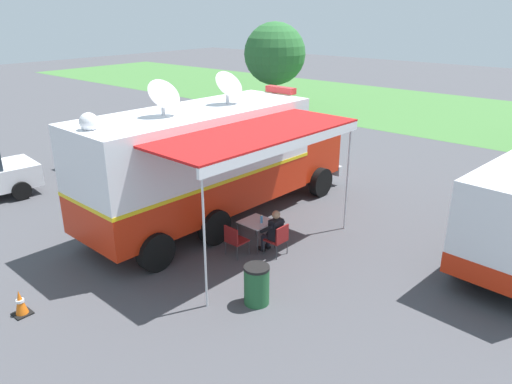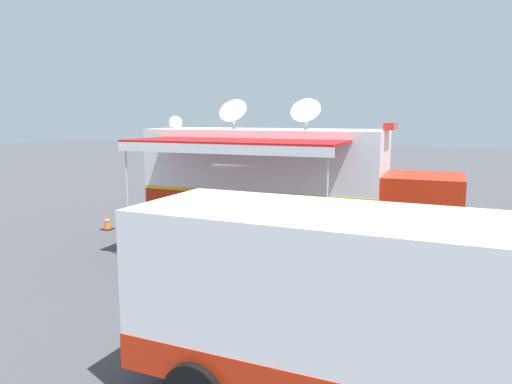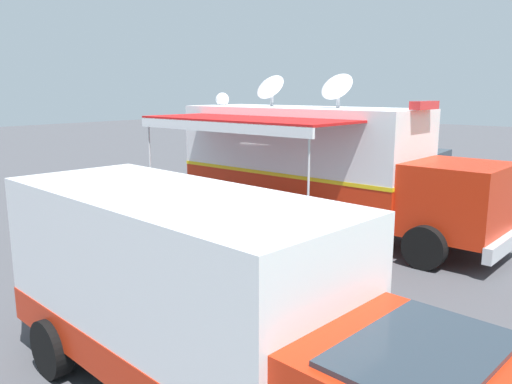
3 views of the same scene
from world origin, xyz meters
The scene contains 13 objects.
ground_plane centered at (0.00, 0.00, 0.00)m, with size 100.00×100.00×0.00m, color #47474C.
lot_stripe centered at (-2.72, 1.32, 0.00)m, with size 0.12×4.80×0.01m, color silver.
command_truck centered at (0.06, 0.75, 1.95)m, with size 5.05×9.57×4.53m.
folding_table centered at (2.20, 0.07, 0.67)m, with size 0.83×0.83×0.73m.
water_bottle centered at (2.35, 0.08, 0.83)m, with size 0.07×0.07×0.22m.
folding_chair_at_table centered at (3.00, 0.02, 0.51)m, with size 0.50×0.50×0.87m.
folding_chair_beside_table centered at (2.16, -0.78, 0.51)m, with size 0.50×0.50×0.87m.
seated_responder centered at (2.81, 0.03, 0.65)m, with size 0.67×0.56×1.25m.
trash_bin centered at (4.00, -2.04, 0.46)m, with size 0.57×0.57×0.91m.
traffic_cone centered at (0.48, -5.64, 0.28)m, with size 0.36×0.36×0.58m.
support_truck centered at (8.16, 4.13, 1.39)m, with size 2.77×6.95×2.70m.
car_behind_truck centered at (-6.29, 1.17, 0.88)m, with size 4.32×2.25×1.76m.
car_far_corner centered at (-7.18, -3.77, 0.88)m, with size 2.39×4.38×1.76m.
Camera 3 is at (12.29, 8.50, 3.96)m, focal length 35.82 mm.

